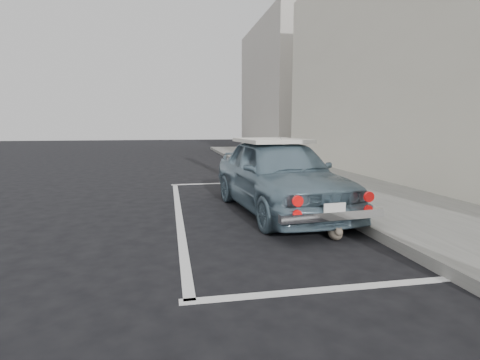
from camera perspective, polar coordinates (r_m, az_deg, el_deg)
The scene contains 8 objects.
ground at distance 4.24m, azimuth 4.54°, elevation -14.05°, with size 80.00×80.00×0.00m, color black.
sidewalk at distance 7.34m, azimuth 24.99°, elevation -4.57°, with size 2.80×40.00×0.15m, color slate.
building_far at distance 25.02m, azimuth 6.59°, elevation 13.72°, with size 3.50×10.00×8.00m, color #B8B1A7.
pline_rear at distance 3.97m, azimuth 13.80°, elevation -15.83°, with size 3.00×0.12×0.01m, color silver.
pline_front at distance 10.52m, azimuth -2.23°, elevation -0.50°, with size 3.00×0.12×0.01m, color silver.
pline_side at distance 6.97m, azimuth -9.32°, elevation -5.15°, with size 0.12×7.00×0.01m, color silver.
retro_coupe at distance 7.06m, azimuth 5.92°, elevation 0.89°, with size 2.01×4.24×1.40m.
cat at distance 5.53m, azimuth 14.36°, elevation -7.82°, with size 0.20×0.42×0.22m.
Camera 1 is at (-1.06, -3.78, 1.61)m, focal length 28.00 mm.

